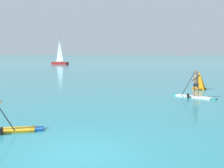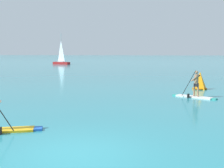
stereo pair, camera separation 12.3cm
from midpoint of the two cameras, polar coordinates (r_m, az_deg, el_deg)
ground at (r=8.67m, az=-7.05°, el=-13.61°), size 440.00×440.00×0.00m
paddleboarder_far_right at (r=19.18m, az=16.49°, el=-1.28°), size 2.71×1.85×1.86m
race_marker_buoy at (r=23.47m, az=17.43°, el=0.49°), size 1.24×1.24×1.39m
sailboat_left_horizon at (r=67.19m, az=-10.13°, el=4.78°), size 4.43×2.53×7.31m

